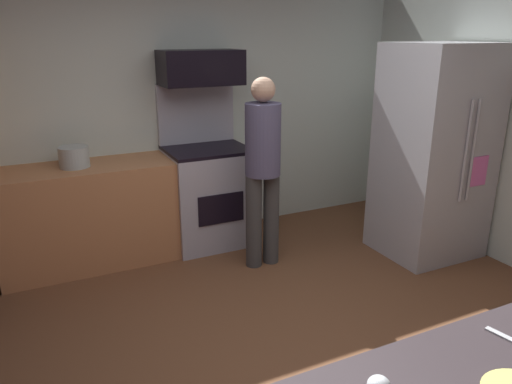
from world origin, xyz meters
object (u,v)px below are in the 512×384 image
Objects in this scene: person_cook at (263,164)px; microwave at (201,68)px; refrigerator at (434,153)px; stock_pot at (74,157)px; oven_range at (208,192)px.

microwave is at bearing 108.46° from person_cook.
person_cook is (0.25, -0.76, -0.76)m from microwave.
person_cook is at bearing -71.54° from microwave.
refrigerator is 3.14m from stock_pot.
microwave is (-0.00, 0.09, 1.16)m from oven_range.
refrigerator is at bearing -14.98° from person_cook.
refrigerator is at bearing -20.27° from stock_pot.
refrigerator reaches higher than oven_range.
person_cook is at bearing -69.40° from oven_range.
refrigerator is (1.77, -1.08, 0.44)m from oven_range.
oven_range is 2.12m from refrigerator.
refrigerator is (1.77, -1.17, -0.73)m from microwave.
refrigerator is 1.16× the size of person_cook.
person_cook is at bearing 165.02° from refrigerator.
microwave is 0.39× the size of refrigerator.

